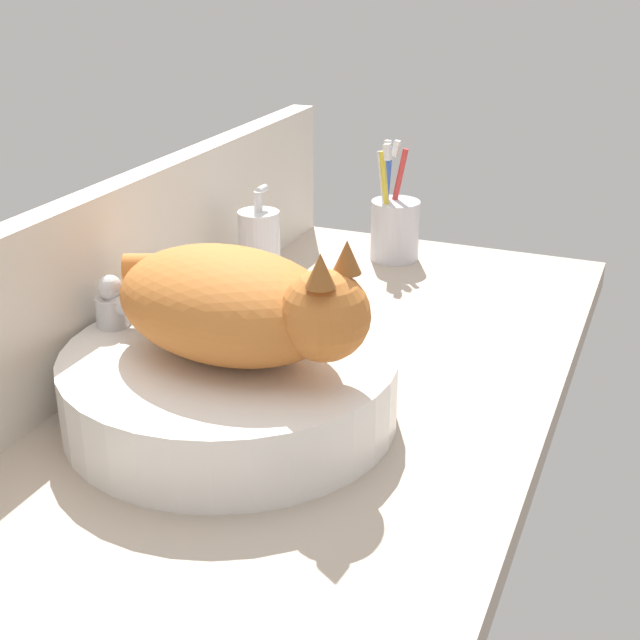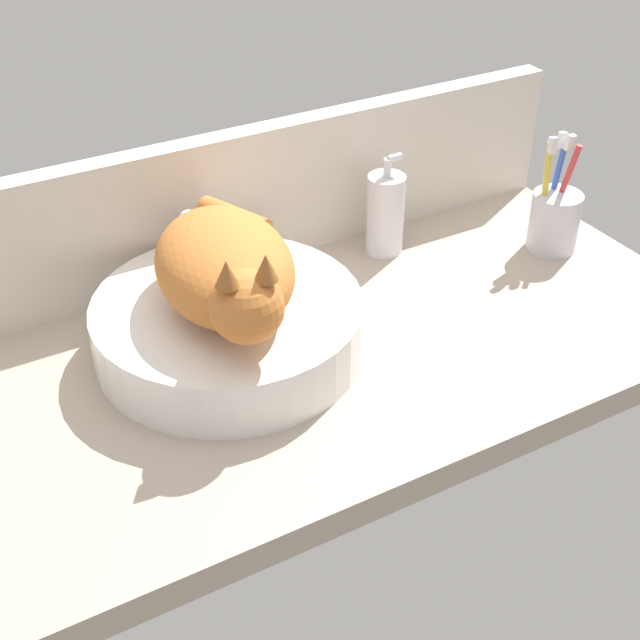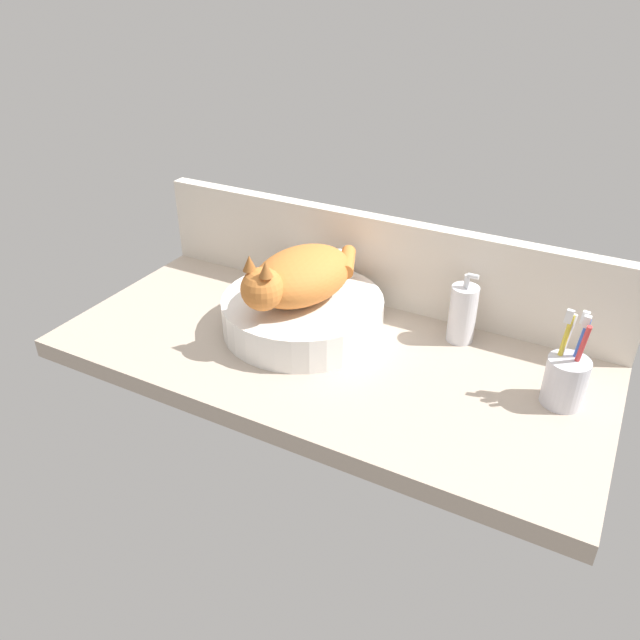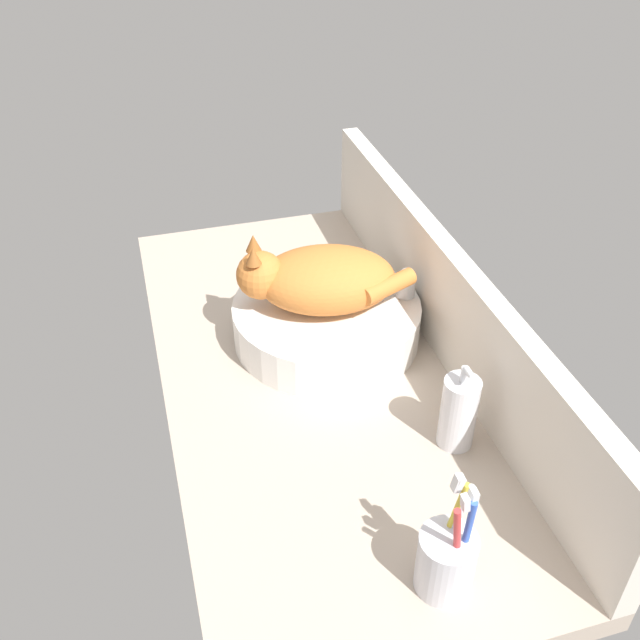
{
  "view_description": "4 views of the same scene",
  "coord_description": "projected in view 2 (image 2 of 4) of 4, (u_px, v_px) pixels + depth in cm",
  "views": [
    {
      "loc": [
        -81.99,
        -35.23,
        47.42
      ],
      "look_at": [
        3.84,
        0.01,
        7.16
      ],
      "focal_mm": 50.0,
      "sensor_mm": 36.0,
      "label": 1
    },
    {
      "loc": [
        -44.65,
        -83.16,
        71.14
      ],
      "look_at": [
        -0.1,
        -4.07,
        7.52
      ],
      "focal_mm": 50.0,
      "sensor_mm": 36.0,
      "label": 2
    },
    {
      "loc": [
        50.63,
        -97.29,
        71.88
      ],
      "look_at": [
        -0.19,
        -2.71,
        8.59
      ],
      "focal_mm": 35.0,
      "sensor_mm": 36.0,
      "label": 3
    },
    {
      "loc": [
        94.62,
        -25.82,
        83.91
      ],
      "look_at": [
        -2.36,
        2.0,
        9.11
      ],
      "focal_mm": 40.0,
      "sensor_mm": 36.0,
      "label": 4
    }
  ],
  "objects": [
    {
      "name": "ground_plane",
      "position": [
        306.0,
        363.0,
        1.19
      ],
      "size": [
        114.3,
        53.44,
        4.0
      ],
      "primitive_type": "cube",
      "color": "#B2A08E"
    },
    {
      "name": "faucet",
      "position": [
        193.0,
        254.0,
        1.24
      ],
      "size": [
        3.75,
        11.86,
        13.6
      ],
      "color": "silver",
      "rests_on": "ground_plane"
    },
    {
      "name": "backsplash_panel",
      "position": [
        223.0,
        204.0,
        1.3
      ],
      "size": [
        114.3,
        3.6,
        21.05
      ],
      "primitive_type": "cube",
      "color": "silver",
      "rests_on": "ground_plane"
    },
    {
      "name": "sink_basin",
      "position": [
        229.0,
        327.0,
        1.16
      ],
      "size": [
        35.21,
        35.21,
        7.66
      ],
      "primitive_type": "cylinder",
      "color": "white",
      "rests_on": "ground_plane"
    },
    {
      "name": "soap_dispenser",
      "position": [
        385.0,
        213.0,
        1.36
      ],
      "size": [
        5.77,
        5.77,
        15.99
      ],
      "color": "silver",
      "rests_on": "ground_plane"
    },
    {
      "name": "toothbrush_cup",
      "position": [
        554.0,
        218.0,
        1.37
      ],
      "size": [
        7.64,
        7.64,
        18.7
      ],
      "color": "silver",
      "rests_on": "ground_plane"
    },
    {
      "name": "cat",
      "position": [
        227.0,
        269.0,
        1.1
      ],
      "size": [
        21.69,
        31.36,
        14.0
      ],
      "color": "#CC7533",
      "rests_on": "sink_basin"
    }
  ]
}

